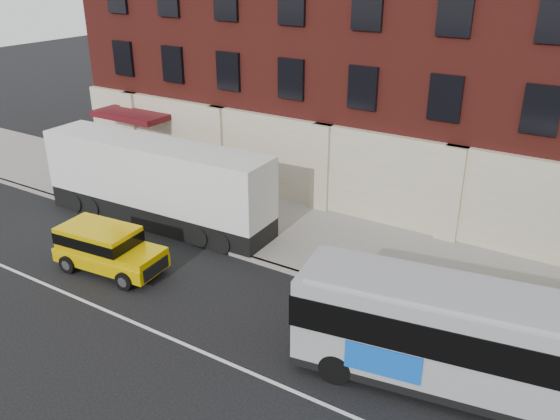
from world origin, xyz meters
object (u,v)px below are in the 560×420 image
Objects in this scene: yellow_suv at (105,246)px; shipping_container at (156,184)px; sign_pole at (99,183)px; city_bus at (510,347)px.

shipping_container is (-1.32, 4.27, 0.85)m from yellow_suv.
sign_pole is 0.22× the size of shipping_container.
sign_pole is at bearing 139.87° from yellow_suv.
shipping_container is (2.97, 0.65, 0.38)m from sign_pole.
sign_pole is 3.07m from shipping_container.
shipping_container reaches higher than sign_pole.
shipping_container is at bearing 12.40° from sign_pole.
city_bus reaches higher than yellow_suv.
yellow_suv is at bearing -177.22° from city_bus.
sign_pole is at bearing -167.60° from shipping_container.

